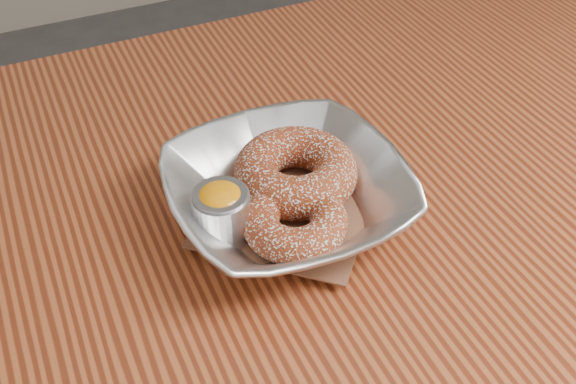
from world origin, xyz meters
name	(u,v)px	position (x,y,z in m)	size (l,w,h in m)	color
table	(277,308)	(0.00, 0.00, 0.65)	(1.20, 0.80, 0.75)	brown
serving_bowl	(288,195)	(0.02, 0.02, 0.78)	(0.21, 0.21, 0.05)	silver
parchment	(288,209)	(0.02, 0.02, 0.76)	(0.14, 0.14, 0.00)	brown
donut_back	(296,171)	(0.04, 0.04, 0.78)	(0.11, 0.11, 0.04)	maroon
donut_front	(295,222)	(0.01, -0.01, 0.78)	(0.09, 0.09, 0.03)	maroon
ramekin	(222,212)	(-0.04, 0.01, 0.79)	(0.05, 0.05, 0.05)	silver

